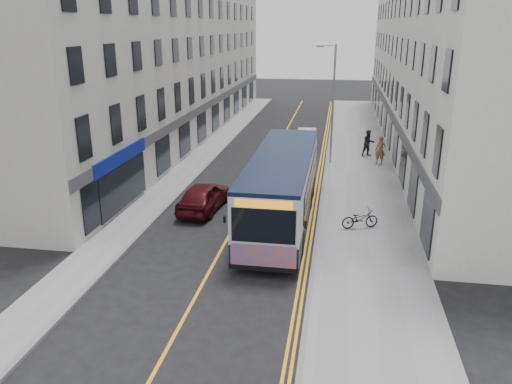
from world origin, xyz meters
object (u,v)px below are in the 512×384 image
(city_bus, at_px, (282,186))
(pedestrian_near, at_px, (380,150))
(bicycle, at_px, (360,219))
(pedestrian_far, at_px, (368,143))
(streetlamp, at_px, (332,100))
(car_maroon, at_px, (204,196))
(car_white, at_px, (307,138))

(city_bus, height_order, pedestrian_near, city_bus)
(bicycle, height_order, pedestrian_far, pedestrian_far)
(streetlamp, distance_m, car_maroon, 12.41)
(pedestrian_near, bearing_deg, streetlamp, -157.60)
(pedestrian_near, distance_m, pedestrian_far, 2.20)
(city_bus, bearing_deg, pedestrian_far, 70.67)
(bicycle, bearing_deg, pedestrian_near, -27.98)
(streetlamp, height_order, pedestrian_far, streetlamp)
(pedestrian_near, height_order, car_white, pedestrian_near)
(streetlamp, height_order, pedestrian_near, streetlamp)
(car_white, bearing_deg, pedestrian_far, -34.65)
(pedestrian_far, bearing_deg, bicycle, -118.34)
(pedestrian_far, height_order, car_white, pedestrian_far)
(car_maroon, bearing_deg, bicycle, 174.71)
(pedestrian_far, height_order, car_maroon, pedestrian_far)
(city_bus, height_order, car_white, city_bus)
(car_maroon, bearing_deg, pedestrian_near, -127.85)
(bicycle, distance_m, car_maroon, 8.04)
(bicycle, xyz_separation_m, car_white, (-3.65, 16.62, 0.10))
(bicycle, height_order, car_maroon, car_maroon)
(car_white, relative_size, car_maroon, 0.95)
(pedestrian_near, xyz_separation_m, car_maroon, (-9.59, -10.36, -0.33))
(pedestrian_near, bearing_deg, car_white, 156.48)
(bicycle, relative_size, car_white, 0.42)
(pedestrian_near, distance_m, car_white, 7.20)
(pedestrian_near, xyz_separation_m, car_white, (-5.32, 4.84, -0.39))
(pedestrian_near, bearing_deg, city_bus, -96.75)
(city_bus, bearing_deg, car_maroon, 166.49)
(bicycle, distance_m, pedestrian_near, 11.92)
(city_bus, bearing_deg, bicycle, -6.48)
(car_white, bearing_deg, streetlamp, -73.20)
(streetlamp, bearing_deg, bicycle, -81.44)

